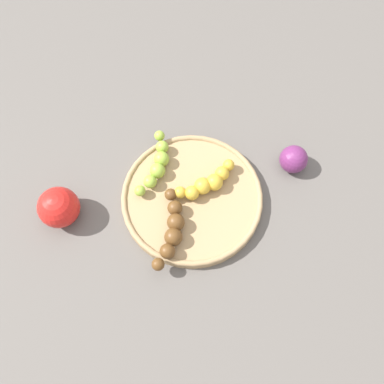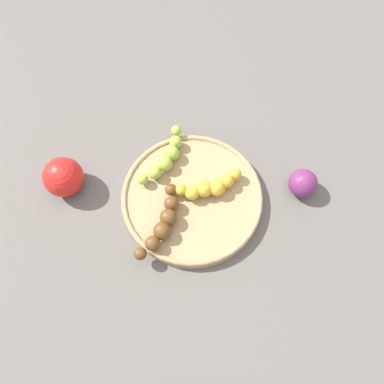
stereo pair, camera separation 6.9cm
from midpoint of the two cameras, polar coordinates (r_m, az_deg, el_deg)
ground_plane at (r=0.73m, az=2.71°, el=-1.50°), size 2.40×2.40×0.00m
fruit_bowl at (r=0.72m, az=2.75°, el=-1.14°), size 0.25×0.25×0.02m
banana_overripe at (r=0.68m, az=-1.29°, el=-4.82°), size 0.11×0.11×0.03m
banana_spotted at (r=0.70m, az=5.43°, el=0.38°), size 0.04×0.12×0.03m
banana_green at (r=0.73m, az=-1.03°, el=4.68°), size 0.09×0.11×0.03m
plum_purple at (r=0.75m, az=18.12°, el=0.89°), size 0.05×0.05×0.05m
apple_red at (r=0.73m, az=-15.40°, el=1.77°), size 0.07×0.07×0.07m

